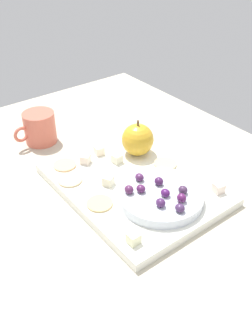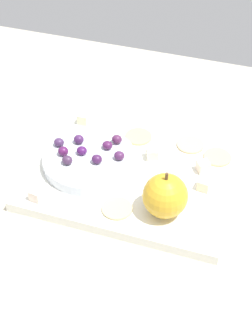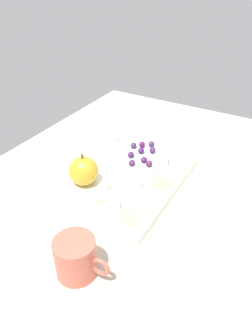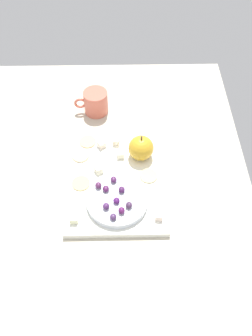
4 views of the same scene
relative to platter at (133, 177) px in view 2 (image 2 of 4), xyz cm
name	(u,v)px [view 2 (image 2 of 4)]	position (x,y,z in cm)	size (l,w,h in cm)	color
table	(132,174)	(1.28, -3.65, -2.99)	(110.62, 84.32, 4.08)	#BEB69F
platter	(133,177)	(0.00, 0.00, 0.00)	(35.78, 27.43, 1.90)	white
serving_dish	(89,160)	(8.13, 0.20, 1.94)	(16.66, 16.66, 1.98)	silver
apple_whole	(165,196)	(-7.67, 7.20, 4.62)	(7.34, 7.34, 7.34)	gold
apple_stem	(167,176)	(-7.67, 7.20, 8.89)	(0.50, 0.50, 1.20)	brown
cheese_cube_0	(152,154)	(-2.04, -5.00, 1.96)	(2.01, 2.01, 2.01)	beige
cheese_cube_1	(203,167)	(-11.61, -4.47, 1.96)	(2.01, 2.01, 2.01)	#F9E4CE
cheese_cube_2	(36,195)	(13.30, 11.08, 1.96)	(2.01, 2.01, 2.01)	#F9E2CD
cheese_cube_3	(83,119)	(13.75, -10.92, 1.96)	(2.01, 2.01, 2.01)	#F4F2C1
cheese_cube_4	(204,185)	(-12.74, -0.05, 1.96)	(2.01, 2.01, 2.01)	#F7E6CA
cheese_cube_5	(172,183)	(-7.51, 1.26, 1.96)	(2.01, 2.01, 2.01)	#EDE8C7
cracker_0	(190,145)	(-7.99, -10.59, 1.15)	(5.08, 5.08, 0.40)	beige
cracker_1	(117,209)	(-0.22, 9.16, 1.15)	(5.08, 5.08, 0.40)	#D1BE8A
cracker_2	(139,137)	(2.00, -9.90, 1.15)	(5.08, 5.08, 0.40)	#D9BA7C
cracker_3	(217,157)	(-13.47, -8.73, 1.15)	(5.08, 5.08, 0.40)	#E3B783
grape_0	(82,151)	(9.51, 0.08, 3.68)	(1.87, 1.69, 1.50)	#49195A
grape_1	(97,159)	(6.12, 1.46, 3.74)	(1.87, 1.69, 1.63)	#451E4D
grape_2	(63,151)	(12.53, 1.37, 3.78)	(1.87, 1.69, 1.72)	#551B52
grape_3	(67,160)	(10.93, 3.30, 3.73)	(1.87, 1.69, 1.60)	#442B4A
grape_4	(117,139)	(4.61, -4.81, 3.75)	(1.87, 1.69, 1.64)	#53254D
grape_5	(119,156)	(2.74, -0.71, 3.70)	(1.87, 1.69, 1.55)	#502552
grape_6	(79,139)	(11.19, -2.62, 3.76)	(1.87, 1.69, 1.66)	#482456
grape_7	(107,145)	(5.70, -2.77, 3.68)	(1.87, 1.69, 1.51)	#501F4E
grape_8	(59,142)	(14.30, -0.77, 3.69)	(1.87, 1.69, 1.53)	#472C56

